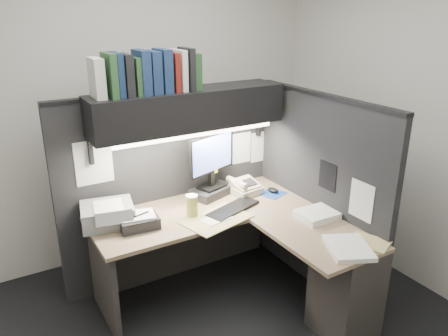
{
  "coord_description": "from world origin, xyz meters",
  "views": [
    {
      "loc": [
        -1.32,
        -2.23,
        2.24
      ],
      "look_at": [
        0.3,
        0.51,
        1.06
      ],
      "focal_mm": 35.0,
      "sensor_mm": 36.0,
      "label": 1
    }
  ],
  "objects_px": {
    "monitor": "(212,171)",
    "printer": "(108,214)",
    "overhead_shelf": "(189,109)",
    "telephone": "(245,187)",
    "keyboard": "(233,209)",
    "notebook_stack": "(138,221)",
    "coffee_cup": "(192,207)",
    "desk": "(274,263)"
  },
  "relations": [
    {
      "from": "desk",
      "to": "coffee_cup",
      "type": "distance_m",
      "value": 0.74
    },
    {
      "from": "overhead_shelf",
      "to": "printer",
      "type": "relative_size",
      "value": 4.18
    },
    {
      "from": "desk",
      "to": "notebook_stack",
      "type": "height_order",
      "value": "notebook_stack"
    },
    {
      "from": "notebook_stack",
      "to": "printer",
      "type": "bearing_deg",
      "value": 137.76
    },
    {
      "from": "coffee_cup",
      "to": "printer",
      "type": "distance_m",
      "value": 0.63
    },
    {
      "from": "monitor",
      "to": "printer",
      "type": "distance_m",
      "value": 0.93
    },
    {
      "from": "keyboard",
      "to": "telephone",
      "type": "height_order",
      "value": "telephone"
    },
    {
      "from": "keyboard",
      "to": "notebook_stack",
      "type": "distance_m",
      "value": 0.75
    },
    {
      "from": "telephone",
      "to": "coffee_cup",
      "type": "xyz_separation_m",
      "value": [
        -0.59,
        -0.18,
        0.03
      ]
    },
    {
      "from": "coffee_cup",
      "to": "printer",
      "type": "height_order",
      "value": "coffee_cup"
    },
    {
      "from": "coffee_cup",
      "to": "notebook_stack",
      "type": "bearing_deg",
      "value": 172.83
    },
    {
      "from": "overhead_shelf",
      "to": "telephone",
      "type": "height_order",
      "value": "overhead_shelf"
    },
    {
      "from": "desk",
      "to": "keyboard",
      "type": "xyz_separation_m",
      "value": [
        -0.1,
        0.42,
        0.3
      ]
    },
    {
      "from": "notebook_stack",
      "to": "desk",
      "type": "bearing_deg",
      "value": -32.66
    },
    {
      "from": "monitor",
      "to": "coffee_cup",
      "type": "distance_m",
      "value": 0.44
    },
    {
      "from": "printer",
      "to": "desk",
      "type": "bearing_deg",
      "value": -22.9
    },
    {
      "from": "coffee_cup",
      "to": "notebook_stack",
      "type": "xyz_separation_m",
      "value": [
        -0.41,
        0.05,
        -0.04
      ]
    },
    {
      "from": "keyboard",
      "to": "printer",
      "type": "xyz_separation_m",
      "value": [
        -0.92,
        0.28,
        0.06
      ]
    },
    {
      "from": "keyboard",
      "to": "telephone",
      "type": "relative_size",
      "value": 1.91
    },
    {
      "from": "desk",
      "to": "overhead_shelf",
      "type": "bearing_deg",
      "value": 111.79
    },
    {
      "from": "keyboard",
      "to": "coffee_cup",
      "type": "bearing_deg",
      "value": 150.13
    },
    {
      "from": "printer",
      "to": "keyboard",
      "type": "bearing_deg",
      "value": -5.33
    },
    {
      "from": "overhead_shelf",
      "to": "printer",
      "type": "xyz_separation_m",
      "value": [
        -0.71,
        -0.06,
        -0.7
      ]
    },
    {
      "from": "monitor",
      "to": "coffee_cup",
      "type": "relative_size",
      "value": 3.32
    },
    {
      "from": "overhead_shelf",
      "to": "notebook_stack",
      "type": "xyz_separation_m",
      "value": [
        -0.54,
        -0.21,
        -0.73
      ]
    },
    {
      "from": "monitor",
      "to": "notebook_stack",
      "type": "relative_size",
      "value": 1.96
    },
    {
      "from": "monitor",
      "to": "telephone",
      "type": "height_order",
      "value": "monitor"
    },
    {
      "from": "keyboard",
      "to": "printer",
      "type": "bearing_deg",
      "value": 144.8
    },
    {
      "from": "telephone",
      "to": "printer",
      "type": "distance_m",
      "value": 1.18
    },
    {
      "from": "monitor",
      "to": "telephone",
      "type": "distance_m",
      "value": 0.33
    },
    {
      "from": "desk",
      "to": "monitor",
      "type": "relative_size",
      "value": 3.13
    },
    {
      "from": "printer",
      "to": "notebook_stack",
      "type": "distance_m",
      "value": 0.24
    },
    {
      "from": "desk",
      "to": "coffee_cup",
      "type": "bearing_deg",
      "value": 131.27
    },
    {
      "from": "coffee_cup",
      "to": "printer",
      "type": "bearing_deg",
      "value": 160.23
    },
    {
      "from": "desk",
      "to": "telephone",
      "type": "bearing_deg",
      "value": 75.88
    },
    {
      "from": "monitor",
      "to": "printer",
      "type": "xyz_separation_m",
      "value": [
        -0.91,
        -0.06,
        -0.14
      ]
    },
    {
      "from": "overhead_shelf",
      "to": "keyboard",
      "type": "height_order",
      "value": "overhead_shelf"
    },
    {
      "from": "telephone",
      "to": "printer",
      "type": "height_order",
      "value": "printer"
    },
    {
      "from": "desk",
      "to": "keyboard",
      "type": "bearing_deg",
      "value": 103.35
    },
    {
      "from": "keyboard",
      "to": "monitor",
      "type": "bearing_deg",
      "value": 72.18
    },
    {
      "from": "overhead_shelf",
      "to": "monitor",
      "type": "distance_m",
      "value": 0.59
    },
    {
      "from": "monitor",
      "to": "printer",
      "type": "bearing_deg",
      "value": 165.27
    }
  ]
}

